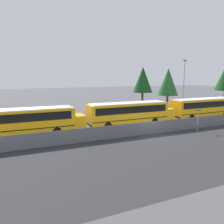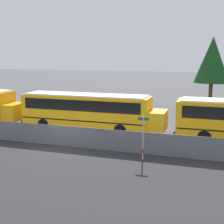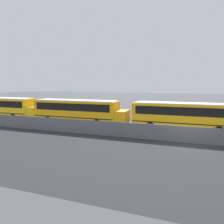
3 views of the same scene
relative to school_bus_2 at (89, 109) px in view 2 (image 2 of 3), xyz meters
The scene contains 6 objects.
ground_plane 5.35m from the school_bus_2, 87.69° to the right, with size 200.00×200.00×0.00m, color #4C4C4F.
road_strip 11.17m from the school_bus_2, 88.95° to the right, with size 112.41×12.00×0.01m.
fence 5.14m from the school_bus_2, 87.69° to the right, with size 78.48×0.07×1.50m.
school_bus_2 is the anchor object (origin of this frame).
street_sign 8.64m from the school_bus_2, 44.75° to the right, with size 0.70×0.09×2.76m.
tree_1 16.88m from the school_bus_2, 53.16° to the left, with size 4.00×4.00×8.50m.
Camera 2 is at (9.89, -19.48, 6.51)m, focal length 50.00 mm.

